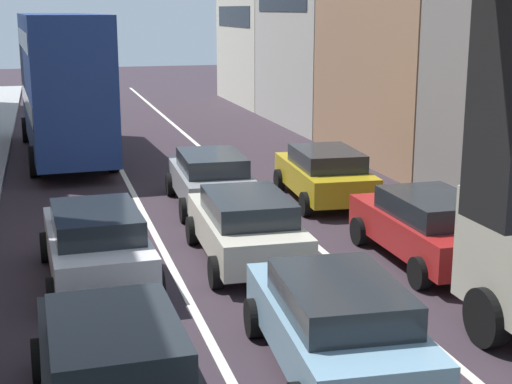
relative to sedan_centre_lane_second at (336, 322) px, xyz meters
name	(u,v)px	position (x,y,z in m)	size (l,w,h in m)	color
lane_stripe_left	(130,187)	(-1.54, 12.90, -0.79)	(0.16, 60.00, 0.01)	silver
lane_stripe_right	(240,181)	(1.86, 12.90, -0.79)	(0.16, 60.00, 0.01)	silver
sedan_centre_lane_second	(336,322)	(0.00, 0.00, 0.00)	(2.30, 4.41, 1.49)	#759EB7
wagon_left_lane_second	(115,368)	(-3.23, -0.59, 0.00)	(2.13, 4.33, 1.49)	black
hatchback_centre_lane_third	(246,225)	(0.05, 5.28, 0.00)	(2.19, 4.36, 1.49)	beige
sedan_left_lane_third	(96,242)	(-3.07, 4.94, 0.00)	(2.18, 4.36, 1.49)	silver
coupe_centre_lane_fourth	(211,178)	(0.32, 10.03, 0.00)	(2.20, 4.37, 1.49)	gray
sedan_right_lane_behind_truck	(429,226)	(3.74, 4.22, 0.00)	(2.08, 4.31, 1.49)	#A51E1E
wagon_right_lane_far	(325,173)	(3.48, 9.75, 0.00)	(2.29, 4.41, 1.49)	#B29319
bus_mid_queue_primary	(62,79)	(-3.21, 18.40, 2.03)	(3.18, 10.61, 5.06)	navy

